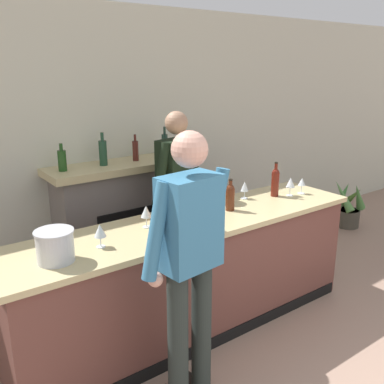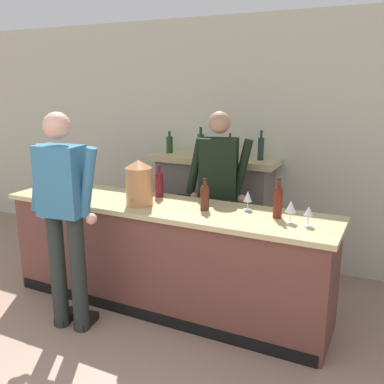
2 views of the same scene
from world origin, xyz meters
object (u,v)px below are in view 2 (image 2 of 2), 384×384
wine_glass_front_right (133,185)px  copper_dispenser (139,182)px  wine_glass_back_row (248,197)px  wine_glass_by_dispenser (86,184)px  fireplace_stone (214,208)px  wine_bottle_riesling_slim (278,200)px  person_bartender (218,192)px  wine_glass_near_bucket (309,212)px  wine_bottle_burgundy_dark (205,196)px  wine_bottle_merlot_tall (159,182)px  ice_bucket_steel (58,183)px  wine_glass_front_left (291,207)px  person_customer (64,214)px

wine_glass_front_right → copper_dispenser: bearing=-43.2°
wine_glass_back_row → wine_glass_by_dispenser: size_ratio=1.00×
wine_glass_back_row → wine_glass_by_dispenser: 1.55m
copper_dispenser → fireplace_stone: bearing=83.0°
fireplace_stone → wine_bottle_riesling_slim: (1.04, -1.13, 0.50)m
wine_glass_back_row → wine_glass_front_right: bearing=-174.8°
copper_dispenser → wine_bottle_riesling_slim: (1.20, 0.17, -0.06)m
person_bartender → wine_glass_near_bucket: size_ratio=11.46×
fireplace_stone → wine_bottle_burgundy_dark: (0.43, -1.20, 0.48)m
wine_bottle_burgundy_dark → wine_bottle_merlot_tall: size_ratio=0.89×
ice_bucket_steel → wine_bottle_burgundy_dark: size_ratio=0.90×
person_bartender → fireplace_stone: bearing=116.8°
wine_bottle_riesling_slim → wine_glass_near_bucket: wine_bottle_riesling_slim is taller
person_bartender → wine_bottle_burgundy_dark: bearing=-78.0°
wine_glass_front_left → fireplace_stone: bearing=133.8°
copper_dispenser → wine_glass_by_dispenser: 0.63m
wine_glass_near_bucket → person_customer: bearing=-159.9°
wine_bottle_riesling_slim → wine_glass_back_row: 0.31m
person_bartender → wine_bottle_riesling_slim: size_ratio=5.44×
person_customer → wine_glass_back_row: (1.25, 0.86, 0.08)m
ice_bucket_steel → wine_bottle_riesling_slim: wine_bottle_riesling_slim is taller
person_bartender → wine_glass_near_bucket: person_bartender is taller
wine_bottle_burgundy_dark → wine_bottle_merlot_tall: 0.61m
person_bartender → wine_glass_back_row: (0.45, -0.43, 0.11)m
copper_dispenser → wine_glass_back_row: bearing=16.8°
wine_bottle_riesling_slim → wine_glass_near_bucket: 0.28m
wine_bottle_burgundy_dark → person_customer: bearing=-143.2°
ice_bucket_steel → wine_glass_by_dispenser: size_ratio=1.49×
wine_glass_near_bucket → ice_bucket_steel: bearing=-178.3°
person_bartender → wine_bottle_riesling_slim: (0.74, -0.54, 0.14)m
copper_dispenser → ice_bucket_steel: (-0.94, -0.00, -0.10)m
wine_glass_front_left → wine_bottle_burgundy_dark: bearing=178.9°
wine_bottle_merlot_tall → wine_glass_front_left: (1.31, -0.23, -0.01)m
wine_glass_near_bucket → wine_glass_front_right: size_ratio=0.90×
wine_bottle_burgundy_dark → wine_bottle_merlot_tall: (-0.57, 0.22, 0.01)m
ice_bucket_steel → wine_glass_near_bucket: ice_bucket_steel is taller
wine_bottle_riesling_slim → person_bartender: bearing=143.9°
wine_bottle_merlot_tall → wine_bottle_riesling_slim: (1.18, -0.15, 0.01)m
person_customer → copper_dispenser: (0.34, 0.59, 0.17)m
wine_bottle_riesling_slim → wine_glass_by_dispenser: (-1.82, -0.13, -0.03)m
wine_glass_front_right → wine_glass_by_dispenser: bearing=-162.3°
wine_glass_front_right → wine_glass_near_bucket: bearing=-3.6°
wine_glass_back_row → wine_glass_front_right: 1.10m
fireplace_stone → wine_bottle_burgundy_dark: 1.36m
fireplace_stone → wine_glass_front_left: bearing=-46.2°
fireplace_stone → copper_dispenser: size_ratio=3.86×
fireplace_stone → wine_bottle_riesling_slim: size_ratio=4.76×
fireplace_stone → wine_bottle_merlot_tall: fireplace_stone is taller
person_bartender → wine_glass_front_right: bearing=-140.6°
person_customer → wine_bottle_merlot_tall: person_customer is taller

